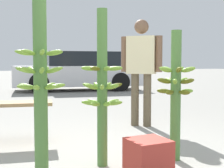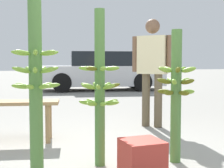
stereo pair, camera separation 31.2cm
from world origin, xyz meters
name	(u,v)px [view 2 (the right image)]	position (x,y,z in m)	size (l,w,h in m)	color
banana_stalk_left	(36,73)	(-0.63, 0.22, 0.88)	(0.41, 0.41, 1.74)	#4C7A38
banana_stalk_center	(100,88)	(-0.04, 0.31, 0.74)	(0.39, 0.39, 1.46)	#4C7A38
banana_stalk_right	(176,93)	(0.69, 0.15, 0.68)	(0.38, 0.38, 1.29)	#4C7A38
vendor_person	(152,63)	(1.26, 1.76, 0.97)	(0.52, 0.53, 1.63)	brown
market_bench	(1,108)	(-0.91, 1.55, 0.42)	(1.44, 0.66, 0.50)	#99754C
parked_car	(102,72)	(2.59, 8.24, 0.67)	(4.67, 2.59, 1.37)	silver
produce_crate	(142,159)	(0.19, -0.13, 0.16)	(0.32, 0.32, 0.32)	#B2382D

